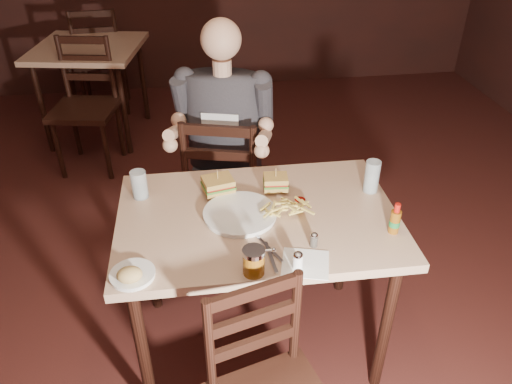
{
  "coord_description": "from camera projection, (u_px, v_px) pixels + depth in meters",
  "views": [
    {
      "loc": [
        0.02,
        -1.54,
        1.98
      ],
      "look_at": [
        0.26,
        0.14,
        0.85
      ],
      "focal_mm": 35.0,
      "sensor_mm": 36.0,
      "label": 1
    }
  ],
  "objects": [
    {
      "name": "ketchup_dollop",
      "position": [
        300.0,
        200.0,
        2.1
      ],
      "size": [
        0.05,
        0.05,
        0.01
      ],
      "primitive_type": "ellipsoid",
      "rotation": [
        0.0,
        0.0,
        -0.01
      ],
      "color": "maroon",
      "rests_on": "dinner_plate"
    },
    {
      "name": "side_plate",
      "position": [
        133.0,
        275.0,
        1.74
      ],
      "size": [
        0.16,
        0.16,
        0.01
      ],
      "primitive_type": "cylinder",
      "rotation": [
        0.0,
        0.0,
        -0.01
      ],
      "color": "white",
      "rests_on": "main_table"
    },
    {
      "name": "diner",
      "position": [
        222.0,
        112.0,
        2.49
      ],
      "size": [
        0.61,
        0.53,
        0.9
      ],
      "primitive_type": null,
      "rotation": [
        0.0,
        0.0,
        -0.27
      ],
      "color": "#302F35",
      "rests_on": "chair_far"
    },
    {
      "name": "sandwich_left",
      "position": [
        218.0,
        180.0,
        2.14
      ],
      "size": [
        0.15,
        0.13,
        0.11
      ],
      "primitive_type": null,
      "rotation": [
        0.0,
        0.0,
        0.22
      ],
      "color": "gold",
      "rests_on": "dinner_plate"
    },
    {
      "name": "salt_shaker",
      "position": [
        298.0,
        261.0,
        1.76
      ],
      "size": [
        0.04,
        0.04,
        0.07
      ],
      "primitive_type": null,
      "rotation": [
        0.0,
        0.0,
        -0.01
      ],
      "color": "white",
      "rests_on": "main_table"
    },
    {
      "name": "glass_right",
      "position": [
        372.0,
        176.0,
        2.15
      ],
      "size": [
        0.07,
        0.07,
        0.15
      ],
      "primitive_type": "cylinder",
      "rotation": [
        0.0,
        0.0,
        -0.01
      ],
      "color": "silver",
      "rests_on": "main_table"
    },
    {
      "name": "main_table",
      "position": [
        258.0,
        231.0,
        2.09
      ],
      "size": [
        1.15,
        0.78,
        0.77
      ],
      "rotation": [
        0.0,
        0.0,
        -0.01
      ],
      "color": "tan",
      "rests_on": "ground"
    },
    {
      "name": "syrup_dispenser",
      "position": [
        254.0,
        261.0,
        1.73
      ],
      "size": [
        0.08,
        0.08,
        0.1
      ],
      "primitive_type": null,
      "rotation": [
        0.0,
        0.0,
        -0.01
      ],
      "color": "brown",
      "rests_on": "main_table"
    },
    {
      "name": "pepper_shaker",
      "position": [
        314.0,
        240.0,
        1.86
      ],
      "size": [
        0.03,
        0.03,
        0.06
      ],
      "primitive_type": null,
      "rotation": [
        0.0,
        0.0,
        -0.01
      ],
      "color": "#38332D",
      "rests_on": "main_table"
    },
    {
      "name": "chair_far",
      "position": [
        227.0,
        185.0,
        2.79
      ],
      "size": [
        0.54,
        0.57,
        0.93
      ],
      "primitive_type": null,
      "rotation": [
        0.0,
        0.0,
        2.87
      ],
      "color": "black",
      "rests_on": "ground"
    },
    {
      "name": "dinner_plate",
      "position": [
        240.0,
        215.0,
        2.03
      ],
      "size": [
        0.3,
        0.3,
        0.02
      ],
      "primitive_type": "cylinder",
      "rotation": [
        0.0,
        0.0,
        -0.01
      ],
      "color": "white",
      "rests_on": "main_table"
    },
    {
      "name": "fork",
      "position": [
        271.0,
        257.0,
        1.82
      ],
      "size": [
        0.02,
        0.17,
        0.01
      ],
      "primitive_type": "cube",
      "rotation": [
        0.0,
        0.0,
        0.07
      ],
      "color": "silver",
      "rests_on": "napkin"
    },
    {
      "name": "bread_roll",
      "position": [
        129.0,
        275.0,
        1.69
      ],
      "size": [
        0.09,
        0.07,
        0.05
      ],
      "primitive_type": "ellipsoid",
      "rotation": [
        0.0,
        0.0,
        -0.01
      ],
      "color": "tan",
      "rests_on": "side_plate"
    },
    {
      "name": "knife",
      "position": [
        268.0,
        247.0,
        1.87
      ],
      "size": [
        0.09,
        0.18,
        0.0
      ],
      "primitive_type": "cube",
      "rotation": [
        0.0,
        0.0,
        0.42
      ],
      "color": "silver",
      "rests_on": "napkin"
    },
    {
      "name": "bg_table",
      "position": [
        89.0,
        57.0,
        3.96
      ],
      "size": [
        0.93,
        0.93,
        0.77
      ],
      "rotation": [
        0.0,
        0.0,
        -0.18
      ],
      "color": "tan",
      "rests_on": "ground"
    },
    {
      "name": "napkin",
      "position": [
        305.0,
        263.0,
        1.8
      ],
      "size": [
        0.2,
        0.2,
        0.0
      ],
      "primitive_type": "cube",
      "rotation": [
        0.0,
        0.0,
        -0.27
      ],
      "color": "white",
      "rests_on": "main_table"
    },
    {
      "name": "room_shell",
      "position": [
        181.0,
        79.0,
        1.59
      ],
      "size": [
        7.0,
        7.0,
        7.0
      ],
      "color": "black",
      "rests_on": "ground"
    },
    {
      "name": "sandwich_right",
      "position": [
        276.0,
        179.0,
        2.16
      ],
      "size": [
        0.11,
        0.09,
        0.09
      ],
      "primitive_type": null,
      "rotation": [
        0.0,
        0.0,
        -0.09
      ],
      "color": "gold",
      "rests_on": "dinner_plate"
    },
    {
      "name": "hot_sauce",
      "position": [
        395.0,
        218.0,
        1.91
      ],
      "size": [
        0.04,
        0.04,
        0.13
      ],
      "primitive_type": null,
      "rotation": [
        0.0,
        0.0,
        -0.01
      ],
      "color": "brown",
      "rests_on": "main_table"
    },
    {
      "name": "fries_pile",
      "position": [
        287.0,
        207.0,
        2.03
      ],
      "size": [
        0.24,
        0.17,
        0.04
      ],
      "primitive_type": null,
      "rotation": [
        0.0,
        0.0,
        -0.01
      ],
      "color": "#E1C960",
      "rests_on": "dinner_plate"
    },
    {
      "name": "bg_chair_near",
      "position": [
        84.0,
        109.0,
        3.62
      ],
      "size": [
        0.52,
        0.55,
        0.95
      ],
      "primitive_type": null,
      "rotation": [
        0.0,
        0.0,
        -0.19
      ],
      "color": "black",
      "rests_on": "ground"
    },
    {
      "name": "glass_left",
      "position": [
        139.0,
        185.0,
        2.12
      ],
      "size": [
        0.07,
        0.07,
        0.12
      ],
      "primitive_type": "cylinder",
      "rotation": [
        0.0,
        0.0,
        -0.01
      ],
      "color": "silver",
      "rests_on": "main_table"
    },
    {
      "name": "bg_chair_far",
      "position": [
        101.0,
        59.0,
        4.52
      ],
      "size": [
        0.47,
        0.51,
        0.95
      ],
      "primitive_type": null,
      "rotation": [
        0.0,
        0.0,
        3.2
      ],
      "color": "black",
      "rests_on": "ground"
    }
  ]
}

